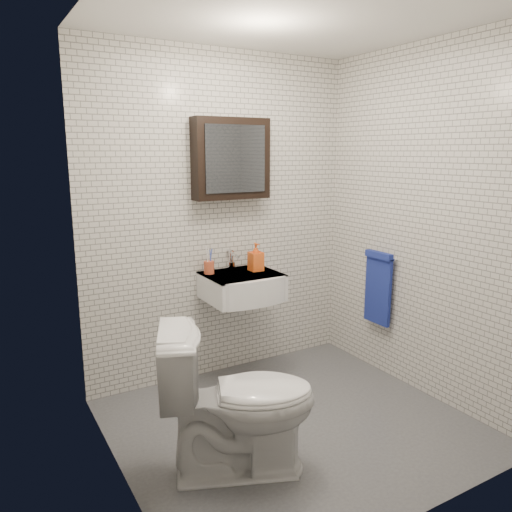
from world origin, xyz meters
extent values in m
cube|color=#494C51|center=(0.00, 0.00, 0.01)|extent=(2.20, 2.00, 0.01)
cube|color=silver|center=(0.00, 1.00, 1.25)|extent=(2.20, 0.02, 2.50)
cube|color=silver|center=(0.00, -1.00, 1.25)|extent=(2.20, 0.02, 2.50)
cube|color=silver|center=(-1.10, 0.00, 1.25)|extent=(0.02, 2.00, 2.50)
cube|color=silver|center=(1.10, 0.00, 1.25)|extent=(0.02, 2.00, 2.50)
cube|color=white|center=(0.00, 0.00, 2.50)|extent=(2.20, 2.00, 0.02)
cube|color=white|center=(0.05, 0.78, 0.75)|extent=(0.55, 0.45, 0.20)
cylinder|color=silver|center=(0.05, 0.80, 0.84)|extent=(0.31, 0.31, 0.02)
cylinder|color=silver|center=(0.05, 0.80, 0.85)|extent=(0.04, 0.04, 0.01)
cube|color=white|center=(0.05, 0.78, 0.84)|extent=(0.55, 0.45, 0.01)
cylinder|color=silver|center=(0.05, 0.94, 0.88)|extent=(0.06, 0.06, 0.06)
cylinder|color=silver|center=(0.05, 0.94, 0.94)|extent=(0.03, 0.03, 0.08)
cylinder|color=silver|center=(0.05, 0.88, 0.97)|extent=(0.02, 0.12, 0.02)
cube|color=silver|center=(0.05, 0.97, 0.99)|extent=(0.02, 0.09, 0.01)
cube|color=black|center=(0.05, 0.93, 1.70)|extent=(0.60, 0.14, 0.60)
cube|color=#3F444C|center=(0.05, 0.85, 1.70)|extent=(0.49, 0.01, 0.49)
cylinder|color=silver|center=(1.06, 0.35, 0.95)|extent=(0.02, 0.30, 0.02)
cylinder|color=silver|center=(1.08, 0.48, 0.95)|extent=(0.04, 0.02, 0.02)
cylinder|color=silver|center=(1.08, 0.22, 0.95)|extent=(0.04, 0.02, 0.02)
cube|color=#2334A0|center=(1.05, 0.35, 0.68)|extent=(0.03, 0.26, 0.54)
cube|color=#2334A0|center=(1.04, 0.35, 0.96)|extent=(0.05, 0.26, 0.05)
cylinder|color=#C25030|center=(-0.17, 0.89, 0.90)|extent=(0.09, 0.09, 0.10)
cylinder|color=white|center=(-0.18, 0.88, 0.96)|extent=(0.02, 0.03, 0.18)
cylinder|color=#3C54C1|center=(-0.15, 0.89, 0.95)|extent=(0.01, 0.02, 0.16)
cylinder|color=white|center=(-0.17, 0.91, 0.97)|extent=(0.02, 0.04, 0.19)
cylinder|color=#3C54C1|center=(-0.15, 0.90, 0.96)|extent=(0.02, 0.04, 0.17)
imported|color=#FF611A|center=(0.19, 0.80, 0.96)|extent=(0.10, 0.10, 0.22)
imported|color=white|center=(-0.52, -0.23, 0.43)|extent=(0.95, 0.76, 0.85)
camera|label=1|loc=(-1.70, -2.44, 1.76)|focal=35.00mm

